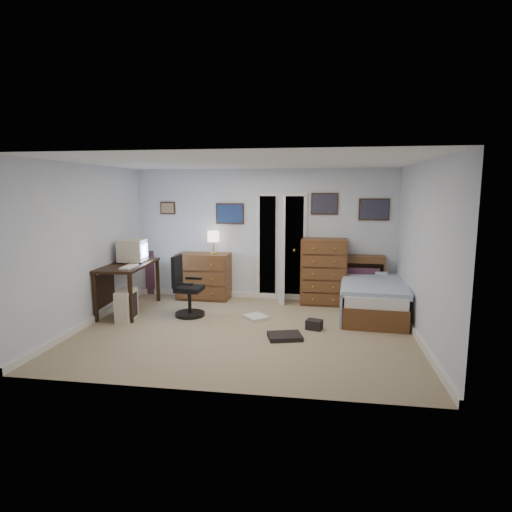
{
  "coord_description": "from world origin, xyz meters",
  "views": [
    {
      "loc": [
        1.1,
        -6.12,
        2.12
      ],
      "look_at": [
        0.12,
        0.3,
        1.1
      ],
      "focal_mm": 30.0,
      "sensor_mm": 36.0,
      "label": 1
    }
  ],
  "objects_px": {
    "tall_dresser": "(324,272)",
    "bed": "(372,297)",
    "office_chair": "(186,293)",
    "low_dresser": "(204,276)",
    "computer_desk": "(123,274)"
  },
  "relations": [
    {
      "from": "computer_desk",
      "to": "office_chair",
      "type": "height_order",
      "value": "office_chair"
    },
    {
      "from": "office_chair",
      "to": "computer_desk",
      "type": "bearing_deg",
      "value": 175.47
    },
    {
      "from": "office_chair",
      "to": "tall_dresser",
      "type": "distance_m",
      "value": 2.56
    },
    {
      "from": "office_chair",
      "to": "bed",
      "type": "distance_m",
      "value": 3.16
    },
    {
      "from": "tall_dresser",
      "to": "bed",
      "type": "distance_m",
      "value": 1.04
    },
    {
      "from": "tall_dresser",
      "to": "computer_desk",
      "type": "bearing_deg",
      "value": -162.48
    },
    {
      "from": "computer_desk",
      "to": "office_chair",
      "type": "distance_m",
      "value": 1.22
    },
    {
      "from": "low_dresser",
      "to": "tall_dresser",
      "type": "distance_m",
      "value": 2.3
    },
    {
      "from": "computer_desk",
      "to": "bed",
      "type": "xyz_separation_m",
      "value": [
        4.29,
        0.43,
        -0.34
      ]
    },
    {
      "from": "tall_dresser",
      "to": "bed",
      "type": "relative_size",
      "value": 0.61
    },
    {
      "from": "office_chair",
      "to": "tall_dresser",
      "type": "relative_size",
      "value": 0.84
    },
    {
      "from": "office_chair",
      "to": "bed",
      "type": "height_order",
      "value": "office_chair"
    },
    {
      "from": "computer_desk",
      "to": "office_chair",
      "type": "relative_size",
      "value": 1.46
    },
    {
      "from": "low_dresser",
      "to": "tall_dresser",
      "type": "relative_size",
      "value": 0.82
    },
    {
      "from": "tall_dresser",
      "to": "bed",
      "type": "height_order",
      "value": "tall_dresser"
    }
  ]
}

